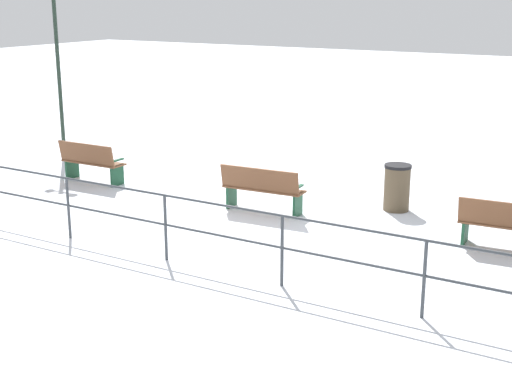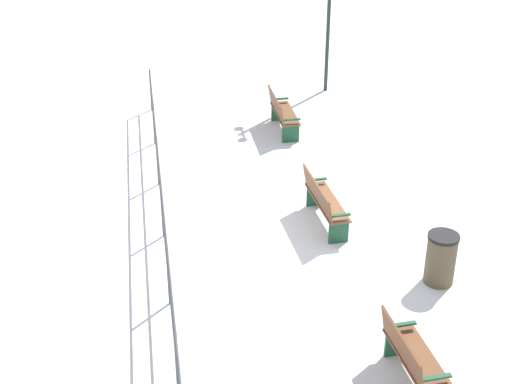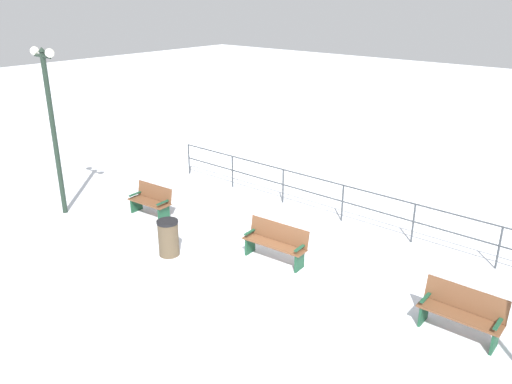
{
  "view_description": "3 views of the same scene",
  "coord_description": "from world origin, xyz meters",
  "px_view_note": "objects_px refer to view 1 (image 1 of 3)",
  "views": [
    {
      "loc": [
        -12.09,
        -6.95,
        4.21
      ],
      "look_at": [
        -1.05,
        -0.38,
        0.68
      ],
      "focal_mm": 51.01,
      "sensor_mm": 36.0,
      "label": 1
    },
    {
      "loc": [
        -3.44,
        -12.41,
        7.56
      ],
      "look_at": [
        -1.4,
        0.64,
        0.46
      ],
      "focal_mm": 53.29,
      "sensor_mm": 36.0,
      "label": 2
    },
    {
      "loc": [
        8.73,
        6.9,
        6.19
      ],
      "look_at": [
        -1.82,
        -2.03,
        0.81
      ],
      "focal_mm": 36.12,
      "sensor_mm": 36.0,
      "label": 3
    }
  ],
  "objects_px": {
    "bench_second": "(262,188)",
    "bench_third": "(91,162)",
    "bench_nearest": "(500,224)",
    "lamppost_middle": "(56,33)",
    "trash_bin": "(397,187)"
  },
  "relations": [
    {
      "from": "trash_bin",
      "to": "bench_third",
      "type": "bearing_deg",
      "value": 102.4
    },
    {
      "from": "bench_second",
      "to": "lamppost_middle",
      "type": "distance_m",
      "value": 7.84
    },
    {
      "from": "lamppost_middle",
      "to": "bench_nearest",
      "type": "bearing_deg",
      "value": -97.69
    },
    {
      "from": "bench_nearest",
      "to": "bench_second",
      "type": "relative_size",
      "value": 0.83
    },
    {
      "from": "bench_nearest",
      "to": "lamppost_middle",
      "type": "relative_size",
      "value": 0.29
    },
    {
      "from": "lamppost_middle",
      "to": "trash_bin",
      "type": "xyz_separation_m",
      "value": [
        -0.25,
        -9.37,
        -2.73
      ]
    },
    {
      "from": "bench_second",
      "to": "bench_third",
      "type": "distance_m",
      "value": 4.53
    },
    {
      "from": "bench_second",
      "to": "trash_bin",
      "type": "xyz_separation_m",
      "value": [
        1.52,
        -2.22,
        -0.03
      ]
    },
    {
      "from": "bench_third",
      "to": "lamppost_middle",
      "type": "xyz_separation_m",
      "value": [
        1.74,
        2.61,
        2.71
      ]
    },
    {
      "from": "bench_third",
      "to": "trash_bin",
      "type": "relative_size",
      "value": 1.68
    },
    {
      "from": "bench_nearest",
      "to": "bench_second",
      "type": "distance_m",
      "value": 4.53
    },
    {
      "from": "bench_nearest",
      "to": "trash_bin",
      "type": "bearing_deg",
      "value": 55.85
    },
    {
      "from": "bench_nearest",
      "to": "bench_second",
      "type": "xyz_separation_m",
      "value": [
        -0.2,
        4.53,
        0.05
      ]
    },
    {
      "from": "lamppost_middle",
      "to": "trash_bin",
      "type": "relative_size",
      "value": 5.1
    },
    {
      "from": "bench_third",
      "to": "trash_bin",
      "type": "height_order",
      "value": "bench_third"
    }
  ]
}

